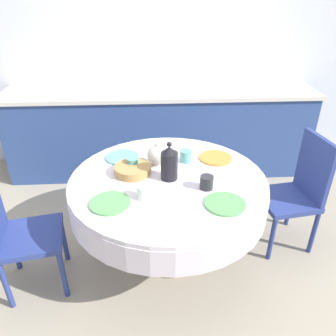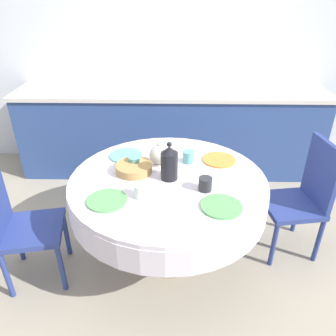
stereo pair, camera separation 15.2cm
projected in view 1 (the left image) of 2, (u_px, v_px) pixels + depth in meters
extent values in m
plane|color=#9E937F|center=(168.00, 257.00, 2.59)|extent=(12.00, 12.00, 0.00)
cube|color=silver|center=(158.00, 46.00, 3.49)|extent=(7.00, 0.05, 2.60)
cube|color=#2D4784|center=(160.00, 133.00, 3.62)|extent=(3.20, 0.60, 0.88)
cube|color=beige|center=(160.00, 92.00, 3.40)|extent=(3.24, 0.64, 0.04)
cylinder|color=brown|center=(168.00, 255.00, 2.58)|extent=(0.44, 0.44, 0.04)
cylinder|color=brown|center=(168.00, 229.00, 2.45)|extent=(0.11, 0.11, 0.48)
cylinder|color=silver|center=(168.00, 193.00, 2.29)|extent=(1.35, 1.35, 0.18)
cylinder|color=silver|center=(168.00, 180.00, 2.23)|extent=(1.34, 1.34, 0.03)
cube|color=navy|center=(286.00, 200.00, 2.55)|extent=(0.46, 0.46, 0.04)
cube|color=navy|center=(315.00, 167.00, 2.45)|extent=(0.09, 0.38, 0.49)
cylinder|color=navy|center=(272.00, 239.00, 2.48)|extent=(0.04, 0.04, 0.39)
cylinder|color=navy|center=(252.00, 211.00, 2.78)|extent=(0.04, 0.04, 0.39)
cylinder|color=navy|center=(314.00, 233.00, 2.54)|extent=(0.04, 0.04, 0.39)
cylinder|color=navy|center=(290.00, 206.00, 2.84)|extent=(0.04, 0.04, 0.39)
cube|color=navy|center=(31.00, 237.00, 2.18)|extent=(0.47, 0.47, 0.04)
cylinder|color=navy|center=(64.00, 240.00, 2.47)|extent=(0.04, 0.04, 0.39)
cylinder|color=navy|center=(63.00, 275.00, 2.17)|extent=(0.04, 0.04, 0.39)
cylinder|color=navy|center=(14.00, 248.00, 2.39)|extent=(0.04, 0.04, 0.39)
cylinder|color=navy|center=(6.00, 286.00, 2.09)|extent=(0.04, 0.04, 0.39)
cylinder|color=#5BA85B|center=(110.00, 203.00, 1.96)|extent=(0.25, 0.25, 0.01)
cylinder|color=white|center=(144.00, 192.00, 2.00)|extent=(0.09, 0.09, 0.09)
cylinder|color=#5BA85B|center=(225.00, 204.00, 1.96)|extent=(0.25, 0.25, 0.01)
cylinder|color=#28282D|center=(207.00, 182.00, 2.10)|extent=(0.09, 0.09, 0.09)
cylinder|color=#60BCB7|center=(122.00, 157.00, 2.48)|extent=(0.25, 0.25, 0.01)
cylinder|color=#5BA39E|center=(133.00, 164.00, 2.31)|extent=(0.09, 0.09, 0.09)
cylinder|color=orange|center=(216.00, 158.00, 2.47)|extent=(0.25, 0.25, 0.01)
cylinder|color=#5BA39E|center=(186.00, 156.00, 2.42)|extent=(0.09, 0.09, 0.09)
cylinder|color=black|center=(169.00, 166.00, 2.18)|extent=(0.11, 0.11, 0.19)
cone|color=black|center=(169.00, 150.00, 2.12)|extent=(0.10, 0.10, 0.04)
sphere|color=black|center=(169.00, 144.00, 2.10)|extent=(0.03, 0.03, 0.03)
cylinder|color=silver|center=(157.00, 164.00, 2.39)|extent=(0.08, 0.08, 0.01)
sphere|color=silver|center=(157.00, 155.00, 2.35)|extent=(0.14, 0.14, 0.14)
cylinder|color=silver|center=(168.00, 154.00, 2.35)|extent=(0.08, 0.03, 0.05)
sphere|color=silver|center=(157.00, 144.00, 2.31)|extent=(0.03, 0.03, 0.03)
cylinder|color=#AD844C|center=(133.00, 170.00, 2.27)|extent=(0.25, 0.25, 0.06)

